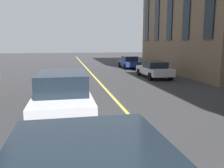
{
  "coord_description": "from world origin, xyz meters",
  "views": [
    {
      "loc": [
        8.23,
        2.54,
        2.92
      ],
      "look_at": [
        17.43,
        0.69,
        1.29
      ],
      "focal_mm": 38.15,
      "sensor_mm": 36.0,
      "label": 1
    }
  ],
  "objects": [
    {
      "name": "car_blue_oncoming",
      "position": [
        34.96,
        -4.9,
        0.7
      ],
      "size": [
        3.9,
        1.89,
        1.4
      ],
      "color": "navy",
      "rests_on": "ground_plane"
    },
    {
      "name": "car_white_far",
      "position": [
        27.09,
        -4.9,
        0.7
      ],
      "size": [
        4.4,
        1.95,
        1.37
      ],
      "color": "silver",
      "rests_on": "ground_plane"
    },
    {
      "name": "car_white_parked_a",
      "position": [
        16.85,
        2.65,
        0.97
      ],
      "size": [
        4.7,
        2.14,
        1.88
      ],
      "color": "silver",
      "rests_on": "ground_plane"
    },
    {
      "name": "lane_centre_line",
      "position": [
        20.0,
        0.0,
        0.0
      ],
      "size": [
        80.0,
        0.16,
        0.01
      ],
      "color": "#D8C64C",
      "rests_on": "ground_plane"
    }
  ]
}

